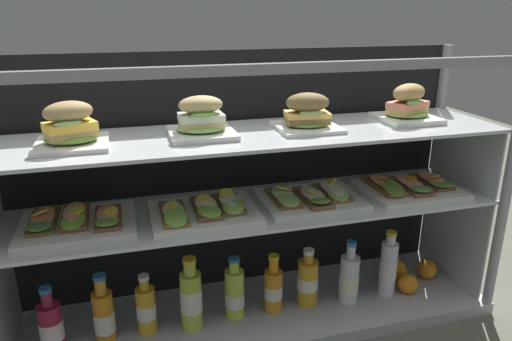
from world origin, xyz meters
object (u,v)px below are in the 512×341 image
Objects in this scene: plated_roll_sandwich_mid_right at (408,107)px; orange_fruit_rolled_forward at (408,283)px; open_sandwich_tray_left_of_center at (410,187)px; juice_bottle_front_left_end at (235,293)px; juice_bottle_back_right at (308,281)px; juice_bottle_front_right_end at (349,279)px; plated_roll_sandwich_right_of_center at (70,129)px; plated_roll_sandwich_mid_left at (201,121)px; orange_fruit_beside_bottles at (396,270)px; juice_bottle_front_fourth at (104,315)px; plated_roll_sandwich_left_of_center at (307,114)px; juice_bottle_tucked_behind at (51,326)px; juice_bottle_front_middle at (146,309)px; juice_bottle_front_second at (273,288)px; open_sandwich_tray_near_right_corner at (204,210)px; open_sandwich_tray_mid_left at (76,220)px; juice_bottle_near_post at (191,298)px; orange_fruit_near_left_post at (427,269)px; open_sandwich_tray_near_left_corner at (311,197)px; juice_bottle_back_center at (388,267)px.

orange_fruit_rolled_forward is at bearing -66.61° from plated_roll_sandwich_mid_right.
juice_bottle_front_left_end is at bearing 179.64° from open_sandwich_tray_left_of_center.
juice_bottle_back_right is at bearing -175.36° from plated_roll_sandwich_mid_right.
juice_bottle_front_left_end is 0.94× the size of juice_bottle_front_right_end.
plated_roll_sandwich_right_of_center reaches higher than juice_bottle_front_left_end.
plated_roll_sandwich_mid_left is 0.95m from orange_fruit_beside_bottles.
plated_roll_sandwich_left_of_center is at bearing 2.07° from juice_bottle_front_fourth.
plated_roll_sandwich_mid_left reaches higher than orange_fruit_beside_bottles.
plated_roll_sandwich_left_of_center is at bearing 2.86° from juice_bottle_tucked_behind.
juice_bottle_front_left_end is at bearing 0.76° from juice_bottle_front_middle.
open_sandwich_tray_near_right_corner is at bearing -179.11° from juice_bottle_front_second.
juice_bottle_front_second is at bearing -2.29° from open_sandwich_tray_mid_left.
juice_bottle_front_middle is (-0.19, 0.00, -0.31)m from open_sandwich_tray_near_right_corner.
open_sandwich_tray_near_right_corner is 1.30× the size of juice_bottle_near_post.
juice_bottle_front_fourth is 0.41m from juice_bottle_front_left_end.
juice_bottle_front_right_end is (0.48, -0.05, -0.57)m from plated_roll_sandwich_mid_left.
orange_fruit_near_left_post is (1.31, 0.05, -0.05)m from juice_bottle_tucked_behind.
open_sandwich_tray_near_left_corner is at bearing -177.19° from orange_fruit_near_left_post.
plated_roll_sandwich_mid_right is 0.83m from juice_bottle_front_left_end.
juice_bottle_back_right is at bearing 168.97° from juice_bottle_front_right_end.
plated_roll_sandwich_mid_right is at bearing 15.63° from juice_bottle_front_right_end.
orange_fruit_near_left_post is (0.49, 0.02, -0.36)m from open_sandwich_tray_near_left_corner.
open_sandwich_tray_near_right_corner is 0.91m from orange_fruit_near_left_post.
juice_bottle_front_right_end is at bearing -0.37° from juice_bottle_near_post.
open_sandwich_tray_mid_left is at bearing 177.71° from juice_bottle_front_second.
open_sandwich_tray_near_right_corner is 1.48× the size of juice_bottle_front_left_end.
juice_bottle_front_fourth is at bearing -179.35° from open_sandwich_tray_near_left_corner.
plated_roll_sandwich_left_of_center is at bearing 12.82° from juice_bottle_front_second.
juice_bottle_front_middle is 0.83m from juice_bottle_back_center.
juice_bottle_front_middle is at bearing 3.07° from juice_bottle_tucked_behind.
juice_bottle_front_second is (0.69, 0.02, -0.00)m from juice_bottle_tucked_behind.
open_sandwich_tray_near_left_corner is at bearing 0.97° from juice_bottle_front_middle.
plated_roll_sandwich_right_of_center is 2.65× the size of orange_fruit_rolled_forward.
open_sandwich_tray_near_right_corner is (-0.69, -0.04, -0.27)m from plated_roll_sandwich_mid_right.
open_sandwich_tray_near_right_corner is at bearing 14.56° from juice_bottle_near_post.
open_sandwich_tray_near_right_corner is 4.02× the size of orange_fruit_beside_bottles.
juice_bottle_back_center is at bearing -2.45° from juice_bottle_front_left_end.
open_sandwich_tray_near_right_corner is 0.45m from juice_bottle_front_fourth.
juice_bottle_front_fourth is at bearing 179.26° from juice_bottle_front_middle.
open_sandwich_tray_near_right_corner is 4.44× the size of orange_fruit_near_left_post.
juice_bottle_front_fourth reaches higher than juice_bottle_tucked_behind.
juice_bottle_front_left_end is (0.45, -0.02, -0.31)m from open_sandwich_tray_mid_left.
orange_fruit_near_left_post is at bearing 2.26° from juice_bottle_front_left_end.
juice_bottle_front_right_end is (0.84, -0.04, -0.58)m from plated_roll_sandwich_right_of_center.
juice_bottle_front_left_end is (-0.24, -0.02, -0.57)m from plated_roll_sandwich_left_of_center.
juice_bottle_front_right_end is (0.14, -0.03, 0.00)m from juice_bottle_back_right.
orange_fruit_near_left_post is 0.14m from orange_fruit_rolled_forward.
juice_bottle_front_second is at bearing -176.07° from open_sandwich_tray_near_left_corner.
orange_fruit_beside_bottles is (1.19, 0.07, -0.04)m from juice_bottle_tucked_behind.
juice_bottle_near_post reaches higher than juice_bottle_front_middle.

